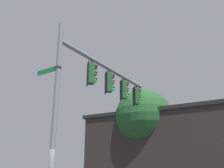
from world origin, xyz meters
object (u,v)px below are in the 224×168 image
Objects in this scene: traffic_light_arm_end at (137,96)px; traffic_light_mid_inner at (109,83)px; traffic_light_nearest_pole at (92,74)px; traffic_light_mid_outer at (124,90)px; street_name_sign at (51,70)px.

traffic_light_mid_inner is at bearing -46.91° from traffic_light_arm_end.
traffic_light_mid_outer is (-2.17, 2.32, 0.00)m from traffic_light_nearest_pole.
traffic_light_nearest_pole is at bearing -46.91° from traffic_light_arm_end.
traffic_light_mid_inner is 3.90m from street_name_sign.
traffic_light_nearest_pole and traffic_light_arm_end have the same top height.
traffic_light_mid_inner is 3.18m from traffic_light_arm_end.
traffic_light_mid_outer and traffic_light_arm_end have the same top height.
traffic_light_mid_inner and traffic_light_arm_end have the same top height.
street_name_sign is at bearing -51.52° from traffic_light_mid_outer.
traffic_light_arm_end is at bearing 133.09° from traffic_light_nearest_pole.
traffic_light_arm_end is at bearing 133.09° from traffic_light_mid_outer.
traffic_light_arm_end is 7.06m from street_name_sign.
traffic_light_mid_outer is 1.59m from traffic_light_arm_end.
traffic_light_arm_end is 1.24× the size of street_name_sign.
traffic_light_nearest_pole is at bearing -46.91° from traffic_light_mid_inner.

